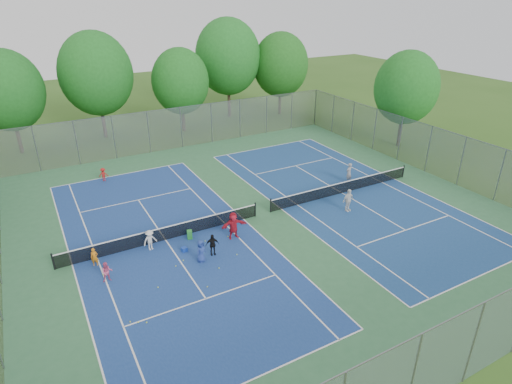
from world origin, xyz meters
TOP-DOWN VIEW (x-y plane):
  - ground at (0.00, 0.00)m, footprint 120.00×120.00m
  - court_pad at (0.00, 0.00)m, footprint 32.00×32.00m
  - court_left at (-7.00, 0.00)m, footprint 10.97×23.77m
  - court_right at (7.00, 0.00)m, footprint 10.97×23.77m
  - net_left at (-7.00, 0.00)m, footprint 12.87×0.10m
  - net_right at (7.00, 0.00)m, footprint 12.87×0.10m
  - fence_north at (0.00, 16.00)m, footprint 32.00×0.10m
  - fence_south at (0.00, -16.00)m, footprint 32.00×0.10m
  - fence_east at (16.00, 0.00)m, footprint 0.10×32.00m
  - tree_nw at (-14.00, 22.00)m, footprint 6.40×6.40m
  - tree_nl at (-6.00, 23.00)m, footprint 7.20×7.20m
  - tree_nc at (2.00, 21.00)m, footprint 6.00×6.00m
  - tree_nr at (9.00, 24.00)m, footprint 7.60×7.60m
  - tree_ne at (15.00, 22.00)m, footprint 6.60×6.60m
  - tree_side_e at (19.00, 6.00)m, footprint 6.00×6.00m
  - ball_crate at (-6.42, -1.75)m, footprint 0.36×0.36m
  - ball_hopper at (-5.61, -0.57)m, footprint 0.37×0.37m
  - student_a at (-11.30, -0.69)m, footprint 0.46×0.37m
  - student_b at (-10.98, -2.50)m, footprint 0.62×0.50m
  - student_c at (-8.09, -0.60)m, footprint 0.93×0.64m
  - student_d at (-5.06, -2.88)m, footprint 0.85×0.50m
  - student_e at (-5.91, -3.22)m, footprint 0.80×0.68m
  - student_f at (-3.15, -1.79)m, footprint 1.68×0.65m
  - child_far_baseline at (-8.48, 11.22)m, footprint 0.83×0.64m
  - instructor at (8.74, 1.39)m, footprint 0.68×0.52m
  - teen_court_b at (5.46, -2.43)m, footprint 1.02×0.52m
  - tennis_ball_0 at (-10.10, -6.66)m, footprint 0.07×0.07m
  - tennis_ball_1 at (-5.34, -4.37)m, footprint 0.07×0.07m
  - tennis_ball_2 at (-3.86, -3.65)m, footprint 0.07×0.07m
  - tennis_ball_3 at (-10.44, -6.46)m, footprint 0.07×0.07m
  - tennis_ball_4 at (-10.76, -6.25)m, footprint 0.07×0.07m
  - tennis_ball_5 at (-3.45, -1.56)m, footprint 0.07×0.07m
  - tennis_ball_6 at (-6.83, -2.68)m, footprint 0.07×0.07m
  - tennis_ball_7 at (-4.91, -1.37)m, footprint 0.07×0.07m
  - tennis_ball_8 at (-11.14, -1.86)m, footprint 0.07×0.07m
  - tennis_ball_9 at (-6.57, -5.59)m, footprint 0.07×0.07m
  - tennis_ball_10 at (-7.39, -3.01)m, footprint 0.07×0.07m
  - tennis_ball_11 at (-8.85, -4.38)m, footprint 0.07×0.07m

SIDE VIEW (x-z plane):
  - ground at x=0.00m, z-range 0.00..0.00m
  - court_pad at x=0.00m, z-range 0.00..0.01m
  - court_left at x=-7.00m, z-range 0.01..0.02m
  - court_right at x=7.00m, z-range 0.01..0.02m
  - tennis_ball_0 at x=-10.10m, z-range 0.00..0.07m
  - tennis_ball_1 at x=-5.34m, z-range 0.00..0.07m
  - tennis_ball_2 at x=-3.86m, z-range 0.00..0.07m
  - tennis_ball_3 at x=-10.44m, z-range 0.00..0.07m
  - tennis_ball_4 at x=-10.76m, z-range 0.00..0.07m
  - tennis_ball_5 at x=-3.45m, z-range 0.00..0.07m
  - tennis_ball_6 at x=-6.83m, z-range 0.00..0.07m
  - tennis_ball_7 at x=-4.91m, z-range 0.00..0.07m
  - tennis_ball_8 at x=-11.14m, z-range 0.00..0.07m
  - tennis_ball_9 at x=-6.57m, z-range 0.00..0.07m
  - tennis_ball_10 at x=-7.39m, z-range 0.00..0.07m
  - tennis_ball_11 at x=-8.85m, z-range 0.00..0.07m
  - ball_crate at x=-6.42m, z-range 0.00..0.27m
  - ball_hopper at x=-5.61m, z-range 0.00..0.59m
  - net_left at x=-7.00m, z-range 0.00..0.91m
  - net_right at x=7.00m, z-range 0.00..0.91m
  - student_a at x=-11.30m, z-range 0.00..1.11m
  - child_far_baseline at x=-8.48m, z-range 0.00..1.14m
  - student_b at x=-10.98m, z-range 0.00..1.18m
  - student_c at x=-8.09m, z-range 0.00..1.31m
  - student_d at x=-5.06m, z-range 0.00..1.35m
  - student_e at x=-5.91m, z-range 0.00..1.38m
  - instructor at x=8.74m, z-range 0.00..1.66m
  - teen_court_b at x=5.46m, z-range 0.00..1.67m
  - student_f at x=-3.15m, z-range 0.00..1.77m
  - fence_north at x=0.00m, z-range 0.00..4.00m
  - fence_south at x=0.00m, z-range 0.00..4.00m
  - fence_east at x=16.00m, z-range 0.00..4.00m
  - tree_nc at x=2.00m, z-range 0.97..9.82m
  - tree_side_e at x=19.00m, z-range 1.14..10.34m
  - tree_nw at x=-14.00m, z-range 1.10..10.68m
  - tree_ne at x=15.00m, z-range 1.08..10.85m
  - tree_nl at x=-6.00m, z-range 1.20..11.89m
  - tree_nr at x=9.00m, z-range 1.33..12.75m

